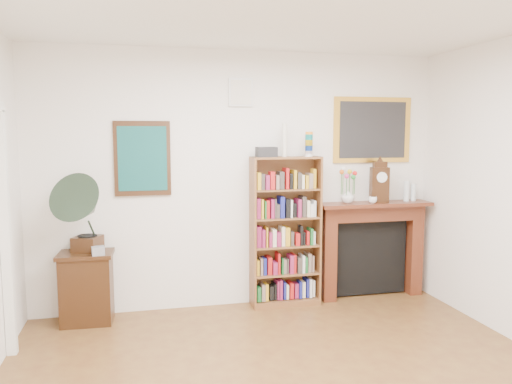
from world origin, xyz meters
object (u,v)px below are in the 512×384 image
at_px(flower_vase, 348,196).
at_px(cd_stack, 98,251).
at_px(fireplace, 371,241).
at_px(side_cabinet, 87,288).
at_px(bottle_left, 407,191).
at_px(bottle_right, 413,192).
at_px(bookshelf, 286,223).
at_px(mantel_clock, 379,183).
at_px(gramophone, 85,208).
at_px(teacup, 373,200).

bearing_deg(flower_vase, cd_stack, -175.51).
height_order(fireplace, flower_vase, flower_vase).
relative_size(side_cabinet, bottle_left, 3.03).
height_order(fireplace, bottle_right, bottle_right).
bearing_deg(bookshelf, mantel_clock, -0.25).
bearing_deg(mantel_clock, bookshelf, -171.45).
bearing_deg(fireplace, mantel_clock, -51.44).
distance_m(mantel_clock, bottle_right, 0.47).
bearing_deg(gramophone, bottle_left, 24.31).
height_order(side_cabinet, fireplace, fireplace).
bearing_deg(fireplace, flower_vase, -173.78).
bearing_deg(cd_stack, side_cabinet, 135.76).
xyz_separation_m(side_cabinet, cd_stack, (0.13, -0.13, 0.40)).
bearing_deg(teacup, cd_stack, -177.48).
xyz_separation_m(cd_stack, flower_vase, (2.71, 0.21, 0.43)).
bearing_deg(teacup, bottle_left, 9.28).
height_order(cd_stack, bottle_right, bottle_right).
xyz_separation_m(cd_stack, bottle_right, (3.54, 0.21, 0.46)).
distance_m(bookshelf, flower_vase, 0.79).
bearing_deg(cd_stack, fireplace, 4.60).
xyz_separation_m(bookshelf, cd_stack, (-1.97, -0.19, -0.16)).
bearing_deg(side_cabinet, cd_stack, -41.24).
bearing_deg(fireplace, bottle_left, -4.34).
xyz_separation_m(bottle_left, bottle_right, (0.09, 0.01, -0.02)).
xyz_separation_m(cd_stack, teacup, (2.98, 0.13, 0.40)).
bearing_deg(bottle_right, bookshelf, -179.02).
height_order(side_cabinet, flower_vase, flower_vase).
height_order(mantel_clock, bottle_left, mantel_clock).
xyz_separation_m(side_cabinet, mantel_clock, (3.22, 0.05, 0.99)).
relative_size(bookshelf, flower_vase, 12.31).
xyz_separation_m(side_cabinet, teacup, (3.12, 0.00, 0.80)).
bearing_deg(teacup, bookshelf, 176.91).
xyz_separation_m(bookshelf, bottle_right, (1.57, 0.03, 0.30)).
bearing_deg(flower_vase, side_cabinet, -178.31).
relative_size(bookshelf, mantel_clock, 4.07).
bearing_deg(bottle_left, mantel_clock, -175.48).
bearing_deg(bottle_left, fireplace, 174.96).
bearing_deg(fireplace, gramophone, -175.85).
bearing_deg(flower_vase, bottle_right, -0.02).
relative_size(cd_stack, teacup, 1.24).
height_order(bookshelf, side_cabinet, bookshelf).
distance_m(side_cabinet, fireplace, 3.18).
distance_m(bookshelf, teacup, 1.04).
distance_m(flower_vase, bottle_left, 0.74).
bearing_deg(bottle_right, gramophone, -177.52).
xyz_separation_m(bookshelf, fireplace, (1.06, 0.06, -0.27)).
xyz_separation_m(mantel_clock, bottle_right, (0.46, 0.03, -0.13)).
relative_size(fireplace, bottle_right, 6.67).
height_order(fireplace, gramophone, gramophone).
relative_size(mantel_clock, flower_vase, 3.02).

